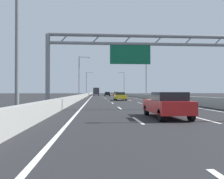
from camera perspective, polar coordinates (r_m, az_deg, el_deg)
name	(u,v)px	position (r m, az deg, el deg)	size (l,w,h in m)	color
ground_plane	(105,95)	(99.34, -1.78, -1.41)	(260.00, 260.00, 0.00)	#262628
lane_dash_left_1	(138,120)	(12.04, 6.37, -7.60)	(0.16, 3.00, 0.01)	white
lane_dash_left_2	(120,108)	(20.91, 1.88, -4.60)	(0.16, 3.00, 0.01)	white
lane_dash_left_3	(112,103)	(29.86, 0.09, -3.39)	(0.16, 3.00, 0.01)	white
lane_dash_left_4	(108,100)	(38.84, -0.88, -2.73)	(0.16, 3.00, 0.01)	white
lane_dash_left_5	(106,99)	(47.82, -1.48, -2.33)	(0.16, 3.00, 0.01)	white
lane_dash_left_6	(104,98)	(56.81, -1.89, -2.05)	(0.16, 3.00, 0.01)	white
lane_dash_left_7	(103,97)	(65.80, -2.19, -1.84)	(0.16, 3.00, 0.01)	white
lane_dash_left_8	(102,96)	(74.79, -2.41, -1.69)	(0.16, 3.00, 0.01)	white
lane_dash_left_9	(102,96)	(83.79, -2.59, -1.57)	(0.16, 3.00, 0.01)	white
lane_dash_left_10	(101,95)	(92.78, -2.74, -1.47)	(0.16, 3.00, 0.01)	white
lane_dash_left_11	(101,95)	(101.78, -2.85, -1.39)	(0.16, 3.00, 0.01)	white
lane_dash_left_12	(100,95)	(110.78, -2.95, -1.32)	(0.16, 3.00, 0.01)	white
lane_dash_left_13	(100,95)	(119.78, -3.04, -1.26)	(0.16, 3.00, 0.01)	white
lane_dash_left_14	(99,94)	(128.77, -3.11, -1.21)	(0.16, 3.00, 0.01)	white
lane_dash_left_15	(99,94)	(137.77, -3.17, -1.17)	(0.16, 3.00, 0.01)	white
lane_dash_left_16	(99,94)	(146.77, -3.23, -1.13)	(0.16, 3.00, 0.01)	white
lane_dash_left_17	(99,94)	(155.77, -3.28, -1.10)	(0.16, 3.00, 0.01)	white
lane_dash_right_1	(205,120)	(13.17, 22.09, -6.95)	(0.16, 3.00, 0.01)	white
lane_dash_right_2	(159,108)	(21.58, 11.46, -4.47)	(0.16, 3.00, 0.01)	white
lane_dash_right_3	(140,103)	(30.34, 6.90, -3.34)	(0.16, 3.00, 0.01)	white
lane_dash_right_4	(130,100)	(39.20, 4.39, -2.71)	(0.16, 3.00, 0.01)	white
lane_dash_right_5	(123,99)	(48.12, 2.81, -2.31)	(0.16, 3.00, 0.01)	white
lane_dash_right_6	(119,98)	(57.06, 1.73, -2.04)	(0.16, 3.00, 0.01)	white
lane_dash_right_7	(116,97)	(66.02, 0.94, -1.84)	(0.16, 3.00, 0.01)	white
lane_dash_right_8	(113,96)	(74.98, 0.34, -1.68)	(0.16, 3.00, 0.01)	white
lane_dash_right_9	(111,96)	(83.96, -0.13, -1.56)	(0.16, 3.00, 0.01)	white
lane_dash_right_10	(110,95)	(92.94, -0.52, -1.47)	(0.16, 3.00, 0.01)	white
lane_dash_right_11	(109,95)	(101.92, -0.83, -1.39)	(0.16, 3.00, 0.01)	white
lane_dash_right_12	(108,95)	(110.91, -1.09, -1.32)	(0.16, 3.00, 0.01)	white
lane_dash_right_13	(107,95)	(119.90, -1.32, -1.26)	(0.16, 3.00, 0.01)	white
lane_dash_right_14	(106,94)	(128.88, -1.51, -1.21)	(0.16, 3.00, 0.01)	white
lane_dash_right_15	(105,94)	(137.88, -1.68, -1.17)	(0.16, 3.00, 0.01)	white
lane_dash_right_16	(105,94)	(146.87, -1.82, -1.13)	(0.16, 3.00, 0.01)	white
lane_dash_right_17	(104,94)	(155.86, -1.95, -1.10)	(0.16, 3.00, 0.01)	white
edge_line_left	(92,96)	(87.27, -4.92, -1.52)	(0.16, 176.00, 0.01)	white
edge_line_right	(120,96)	(87.75, 1.96, -1.52)	(0.16, 176.00, 0.01)	white
barrier_left	(89,94)	(109.29, -5.61, -1.08)	(0.45, 220.00, 0.95)	#9E9E99
barrier_right	(118,94)	(109.79, 1.61, -1.08)	(0.45, 220.00, 0.95)	#9E9E99
sign_gantry	(141,52)	(19.77, 7.23, 9.21)	(16.09, 0.36, 6.36)	gray
streetlamp_left_near	(22,10)	(12.43, -21.28, 17.85)	(2.58, 0.28, 9.50)	slate
streetlamp_left_mid	(80,74)	(52.78, -7.88, 3.70)	(2.58, 0.28, 9.50)	slate
streetlamp_right_mid	(145,75)	(53.89, 8.20, 3.62)	(2.58, 0.28, 9.50)	slate
streetlamp_left_far	(87,82)	(93.93, -6.21, 1.84)	(2.58, 0.28, 9.50)	slate
streetlamp_right_far	(124,82)	(94.55, 2.88, 1.82)	(2.58, 0.28, 9.50)	slate
yellow_car	(120,96)	(39.83, 1.95, -1.64)	(1.83, 4.62, 1.41)	yellow
red_car	(167,105)	(13.38, 13.38, -3.68)	(1.77, 4.32, 1.46)	red
black_car	(107,94)	(80.11, -1.20, -1.08)	(1.80, 4.37, 1.45)	black
orange_car	(116,94)	(84.77, 0.89, -1.05)	(1.71, 4.22, 1.45)	orange
box_truck	(96,91)	(94.05, -3.94, -0.42)	(2.35, 8.75, 3.07)	#194799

